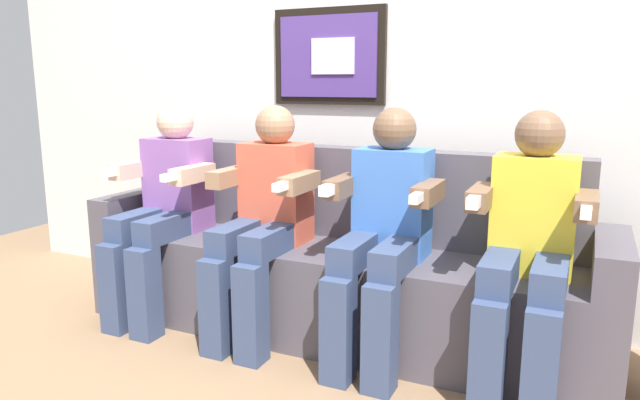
# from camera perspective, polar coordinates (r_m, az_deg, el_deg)

# --- Properties ---
(ground_plane) EXTENTS (6.40, 6.40, 0.00)m
(ground_plane) POSITION_cam_1_polar(r_m,az_deg,el_deg) (2.70, -1.40, -15.32)
(ground_plane) COLOR #8C6B4C
(back_wall_assembly) EXTENTS (4.92, 0.10, 2.60)m
(back_wall_assembly) POSITION_cam_1_polar(r_m,az_deg,el_deg) (3.12, 4.81, 12.97)
(back_wall_assembly) COLOR silver
(back_wall_assembly) RESTS_ON ground_plane
(couch) EXTENTS (2.52, 0.58, 0.90)m
(couch) POSITION_cam_1_polar(r_m,az_deg,el_deg) (2.85, 1.52, -7.01)
(couch) COLOR #514C56
(couch) RESTS_ON ground_plane
(person_leftmost) EXTENTS (0.46, 0.56, 1.11)m
(person_leftmost) POSITION_cam_1_polar(r_m,az_deg,el_deg) (3.10, -15.04, -0.30)
(person_leftmost) COLOR #8C59A5
(person_leftmost) RESTS_ON ground_plane
(person_left_center) EXTENTS (0.46, 0.56, 1.11)m
(person_left_center) POSITION_cam_1_polar(r_m,az_deg,el_deg) (2.76, -5.51, -1.38)
(person_left_center) COLOR #D8593F
(person_left_center) RESTS_ON ground_plane
(person_right_center) EXTENTS (0.46, 0.56, 1.11)m
(person_right_center) POSITION_cam_1_polar(r_m,az_deg,el_deg) (2.52, 6.23, -2.63)
(person_right_center) COLOR #3F72CC
(person_right_center) RESTS_ON ground_plane
(person_rightmost) EXTENTS (0.46, 0.56, 1.11)m
(person_rightmost) POSITION_cam_1_polar(r_m,az_deg,el_deg) (2.40, 19.79, -3.94)
(person_rightmost) COLOR yellow
(person_rightmost) RESTS_ON ground_plane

